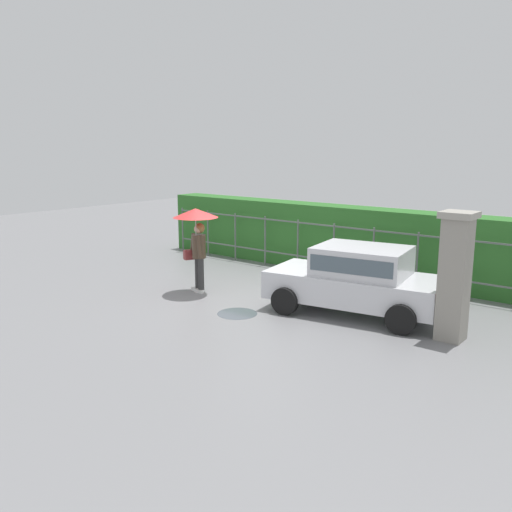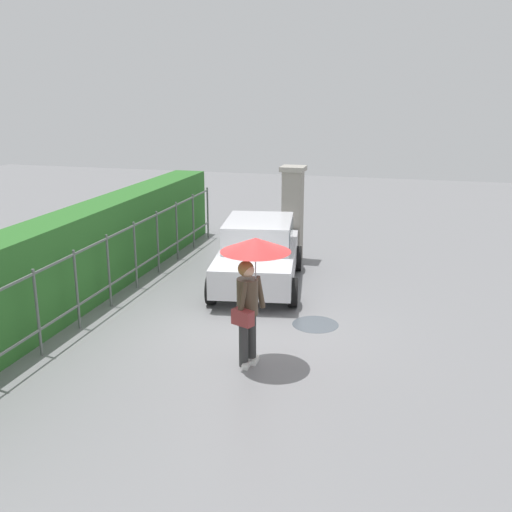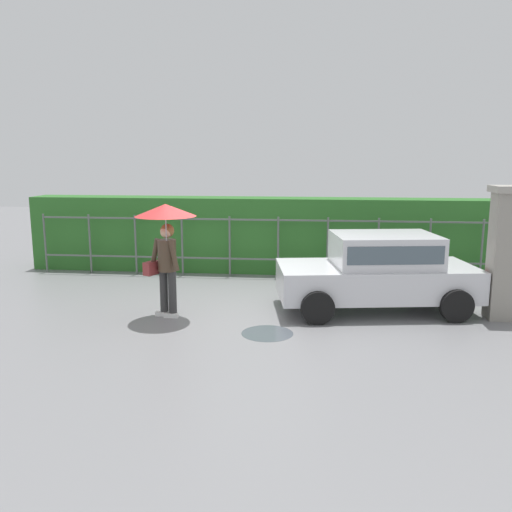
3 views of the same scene
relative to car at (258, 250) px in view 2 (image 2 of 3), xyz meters
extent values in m
plane|color=slate|center=(-2.57, -0.38, -0.80)|extent=(40.00, 40.00, 0.00)
cube|color=silver|center=(-0.06, -0.01, -0.22)|extent=(3.91, 2.20, 0.60)
cube|color=silver|center=(0.09, 0.01, 0.38)|extent=(2.10, 1.72, 0.60)
cube|color=#4C5B66|center=(0.09, 0.01, 0.40)|extent=(1.95, 1.72, 0.33)
cylinder|color=black|center=(-1.16, -1.03, -0.50)|extent=(0.62, 0.27, 0.60)
cylinder|color=black|center=(-1.42, 0.63, -0.50)|extent=(0.62, 0.27, 0.60)
cylinder|color=black|center=(1.31, -0.64, -0.50)|extent=(0.62, 0.27, 0.60)
cylinder|color=black|center=(1.04, 1.02, -0.50)|extent=(0.62, 0.27, 0.60)
cube|color=red|center=(1.86, -0.26, -0.07)|extent=(0.09, 0.21, 0.16)
cube|color=red|center=(1.69, 0.82, -0.07)|extent=(0.09, 0.21, 0.16)
cylinder|color=#333333|center=(-3.82, -0.89, -0.37)|extent=(0.15, 0.15, 0.86)
cylinder|color=#333333|center=(-4.00, -0.81, -0.37)|extent=(0.15, 0.15, 0.86)
cube|color=white|center=(-3.84, -0.95, -0.76)|extent=(0.26, 0.10, 0.08)
cube|color=white|center=(-4.03, -0.87, -0.76)|extent=(0.26, 0.10, 0.08)
cylinder|color=#473828|center=(-3.91, -0.85, 0.35)|extent=(0.34, 0.34, 0.58)
sphere|color=#DBAD89|center=(-3.91, -0.85, 0.78)|extent=(0.22, 0.22, 0.22)
sphere|color=olive|center=(-3.90, -0.82, 0.80)|extent=(0.25, 0.25, 0.25)
cylinder|color=#473828|center=(-3.74, -1.01, 0.37)|extent=(0.24, 0.17, 0.56)
cylinder|color=#473828|center=(-4.14, -0.84, 0.37)|extent=(0.24, 0.17, 0.56)
cylinder|color=#B2B2B7|center=(-3.88, -0.97, 0.69)|extent=(0.02, 0.02, 0.77)
cone|color=red|center=(-3.88, -0.97, 1.18)|extent=(1.09, 1.09, 0.22)
cube|color=maroon|center=(-4.20, -0.86, 0.11)|extent=(0.28, 0.38, 0.24)
cube|color=gray|center=(2.16, -0.33, 0.35)|extent=(0.48, 0.48, 2.30)
cube|color=#9E998E|center=(2.16, -0.33, 1.56)|extent=(0.60, 0.60, 0.12)
cylinder|color=#59605B|center=(-4.49, 2.56, -0.05)|extent=(0.05, 0.05, 1.50)
cylinder|color=#59605B|center=(-3.30, 2.56, -0.05)|extent=(0.05, 0.05, 1.50)
cylinder|color=#59605B|center=(-2.11, 2.56, -0.05)|extent=(0.05, 0.05, 1.50)
cylinder|color=#59605B|center=(-0.91, 2.56, -0.05)|extent=(0.05, 0.05, 1.50)
cylinder|color=#59605B|center=(0.28, 2.56, -0.05)|extent=(0.05, 0.05, 1.50)
cylinder|color=#59605B|center=(1.47, 2.56, -0.05)|extent=(0.05, 0.05, 1.50)
cylinder|color=#59605B|center=(2.66, 2.56, -0.05)|extent=(0.05, 0.05, 1.50)
cylinder|color=#59605B|center=(3.85, 2.56, -0.05)|extent=(0.05, 0.05, 1.50)
cube|color=#59605B|center=(-2.11, 2.56, 0.62)|extent=(11.92, 0.03, 0.04)
cube|color=#59605B|center=(-2.11, 2.56, -0.35)|extent=(11.92, 0.03, 0.04)
cube|color=#2D6B28|center=(-2.11, 3.27, 0.15)|extent=(12.92, 0.90, 1.90)
cylinder|color=#4C545B|center=(-2.00, -1.64, -0.80)|extent=(0.88, 0.88, 0.00)
camera|label=1|loc=(5.34, -10.12, 2.78)|focal=37.84mm
camera|label=2|loc=(-12.31, -3.23, 3.49)|focal=41.57mm
camera|label=3|loc=(-1.27, -10.08, 2.11)|focal=37.06mm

